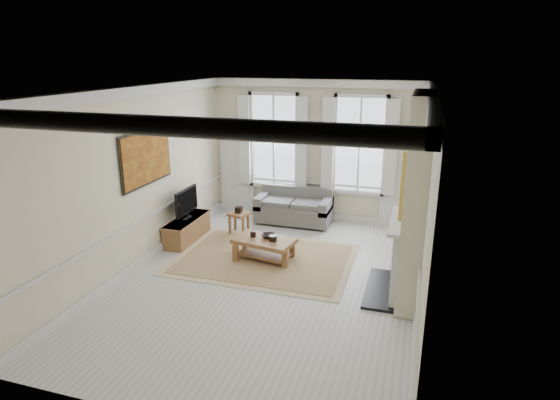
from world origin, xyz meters
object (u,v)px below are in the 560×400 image
(side_table, at_px, (239,217))
(coffee_table, at_px, (264,243))
(sofa, at_px, (294,208))
(tv_stand, at_px, (187,229))

(side_table, height_order, coffee_table, side_table)
(sofa, relative_size, coffee_table, 1.40)
(side_table, bearing_deg, coffee_table, -49.85)
(sofa, height_order, tv_stand, sofa)
(sofa, xyz_separation_m, coffee_table, (0.01, -2.29, 0.01))
(sofa, height_order, side_table, sofa)
(sofa, height_order, coffee_table, sofa)
(side_table, relative_size, tv_stand, 0.35)
(coffee_table, height_order, tv_stand, tv_stand)
(tv_stand, bearing_deg, sofa, 42.94)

